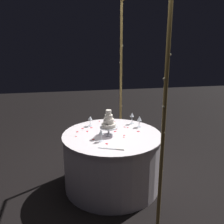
{
  "coord_description": "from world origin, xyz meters",
  "views": [
    {
      "loc": [
        3.07,
        -0.53,
        1.98
      ],
      "look_at": [
        0.0,
        0.0,
        1.03
      ],
      "focal_mm": 42.6,
      "sensor_mm": 36.0,
      "label": 1
    }
  ],
  "objects": [
    {
      "name": "rose_petal_0",
      "position": [
        -0.09,
        0.06,
        0.73
      ],
      "size": [
        0.03,
        0.04,
        0.0
      ],
      "primitive_type": "ellipsoid",
      "rotation": [
        0.0,
        0.0,
        4.88
      ],
      "color": "red",
      "rests_on": "main_table"
    },
    {
      "name": "rose_petal_11",
      "position": [
        -0.17,
        0.09,
        0.73
      ],
      "size": [
        0.03,
        0.03,
        0.0
      ],
      "primitive_type": "ellipsoid",
      "rotation": [
        0.0,
        0.0,
        0.38
      ],
      "color": "red",
      "rests_on": "main_table"
    },
    {
      "name": "wine_glass_2",
      "position": [
        -0.36,
        0.35,
        0.85
      ],
      "size": [
        0.06,
        0.06,
        0.16
      ],
      "color": "silver",
      "rests_on": "main_table"
    },
    {
      "name": "rose_petal_10",
      "position": [
        -0.04,
        0.36,
        0.73
      ],
      "size": [
        0.03,
        0.04,
        0.0
      ],
      "primitive_type": "ellipsoid",
      "rotation": [
        0.0,
        0.0,
        1.68
      ],
      "color": "red",
      "rests_on": "main_table"
    },
    {
      "name": "rose_petal_16",
      "position": [
        -0.29,
        -0.24,
        0.73
      ],
      "size": [
        0.03,
        0.04,
        0.0
      ],
      "primitive_type": "ellipsoid",
      "rotation": [
        0.0,
        0.0,
        1.71
      ],
      "color": "red",
      "rests_on": "main_table"
    },
    {
      "name": "cake_knife",
      "position": [
        0.43,
        -0.06,
        0.74
      ],
      "size": [
        0.13,
        0.28,
        0.01
      ],
      "color": "silver",
      "rests_on": "main_table"
    },
    {
      "name": "rose_petal_15",
      "position": [
        -0.21,
        0.25,
        0.73
      ],
      "size": [
        0.03,
        0.03,
        0.0
      ],
      "primitive_type": "ellipsoid",
      "rotation": [
        0.0,
        0.0,
        3.67
      ],
      "color": "red",
      "rests_on": "main_table"
    },
    {
      "name": "wine_glass_4",
      "position": [
        -0.21,
        0.41,
        0.85
      ],
      "size": [
        0.06,
        0.06,
        0.16
      ],
      "color": "silver",
      "rests_on": "main_table"
    },
    {
      "name": "tiered_cake",
      "position": [
        0.01,
        -0.04,
        0.9
      ],
      "size": [
        0.22,
        0.22,
        0.33
      ],
      "color": "silver",
      "rests_on": "main_table"
    },
    {
      "name": "wine_glass_3",
      "position": [
        0.19,
        -0.16,
        0.84
      ],
      "size": [
        0.06,
        0.06,
        0.15
      ],
      "color": "silver",
      "rests_on": "main_table"
    },
    {
      "name": "rose_petal_4",
      "position": [
        -0.47,
        0.12,
        0.73
      ],
      "size": [
        0.03,
        0.03,
        0.0
      ],
      "primitive_type": "ellipsoid",
      "rotation": [
        0.0,
        0.0,
        3.43
      ],
      "color": "red",
      "rests_on": "main_table"
    },
    {
      "name": "decorative_arch",
      "position": [
        -0.0,
        0.3,
        1.54
      ],
      "size": [
        1.94,
        0.06,
        2.42
      ],
      "color": "olive",
      "rests_on": "ground"
    },
    {
      "name": "main_table",
      "position": [
        0.0,
        0.0,
        0.37
      ],
      "size": [
        1.26,
        1.26,
        0.73
      ],
      "color": "white",
      "rests_on": "ground"
    },
    {
      "name": "rose_petal_6",
      "position": [
        -0.17,
        -0.3,
        0.73
      ],
      "size": [
        0.03,
        0.02,
        0.0
      ],
      "primitive_type": "ellipsoid",
      "rotation": [
        0.0,
        0.0,
        0.37
      ],
      "color": "red",
      "rests_on": "main_table"
    },
    {
      "name": "wine_glass_0",
      "position": [
        -0.39,
        0.02,
        0.86
      ],
      "size": [
        0.06,
        0.06,
        0.16
      ],
      "color": "silver",
      "rests_on": "main_table"
    },
    {
      "name": "rose_petal_2",
      "position": [
        -0.24,
        0.21,
        0.73
      ],
      "size": [
        0.03,
        0.03,
        0.0
      ],
      "primitive_type": "ellipsoid",
      "rotation": [
        0.0,
        0.0,
        4.25
      ],
      "color": "red",
      "rests_on": "main_table"
    },
    {
      "name": "rose_petal_14",
      "position": [
        -0.16,
        -0.3,
        0.73
      ],
      "size": [
        0.04,
        0.03,
        0.0
      ],
      "primitive_type": "ellipsoid",
      "rotation": [
        0.0,
        0.0,
        2.81
      ],
      "color": "red",
      "rests_on": "main_table"
    },
    {
      "name": "rose_petal_1",
      "position": [
        0.13,
        -0.25,
        0.73
      ],
      "size": [
        0.03,
        0.04,
        0.0
      ],
      "primitive_type": "ellipsoid",
      "rotation": [
        0.0,
        0.0,
        2.03
      ],
      "color": "red",
      "rests_on": "main_table"
    },
    {
      "name": "rose_petal_12",
      "position": [
        -0.01,
        -0.45,
        0.73
      ],
      "size": [
        0.03,
        0.03,
        0.0
      ],
      "primitive_type": "ellipsoid",
      "rotation": [
        0.0,
        0.0,
        4.17
      ],
      "color": "red",
      "rests_on": "main_table"
    },
    {
      "name": "wine_glass_1",
      "position": [
        -0.37,
        -0.24,
        0.84
      ],
      "size": [
        0.06,
        0.06,
        0.14
      ],
      "color": "silver",
      "rests_on": "main_table"
    },
    {
      "name": "rose_petal_8",
      "position": [
        -0.53,
        -0.09,
        0.73
      ],
      "size": [
        0.03,
        0.02,
        0.0
      ],
      "primitive_type": "ellipsoid",
      "rotation": [
        0.0,
        0.0,
        0.33
      ],
      "color": "red",
      "rests_on": "main_table"
    },
    {
      "name": "rose_petal_9",
      "position": [
        -0.27,
        -0.35,
        0.73
      ],
      "size": [
        0.03,
        0.04,
        0.0
      ],
      "primitive_type": "ellipsoid",
      "rotation": [
        0.0,
        0.0,
        1.3
      ],
      "color": "red",
      "rests_on": "main_table"
    },
    {
      "name": "rose_petal_5",
      "position": [
        0.06,
        0.14,
        0.73
      ],
      "size": [
        0.02,
        0.03,
        0.0
      ],
      "primitive_type": "ellipsoid",
      "rotation": [
        0.0,
        0.0,
        1.31
      ],
      "color": "red",
      "rests_on": "main_table"
    },
    {
      "name": "rose_petal_13",
      "position": [
        0.12,
        0.13,
        0.73
      ],
      "size": [
        0.02,
        0.03,
        0.0
      ],
      "primitive_type": "ellipsoid",
      "rotation": [
        0.0,
        0.0,
        4.49
      ],
      "color": "red",
      "rests_on": "main_table"
    },
    {
      "name": "ground_plane",
      "position": [
        0.0,
        0.0,
        0.0
      ],
      "size": [
        12.0,
        12.0,
        0.0
      ],
      "primitive_type": "plane",
      "color": "black"
    },
    {
      "name": "rose_petal_3",
      "position": [
        -0.17,
        -0.43,
        0.73
      ],
      "size": [
        0.04,
        0.04,
        0.0
      ],
      "primitive_type": "ellipsoid",
      "rotation": [
        0.0,
        0.0,
        5.93
      ],
      "color": "red",
      "rests_on": "main_table"
    },
    {
      "name": "rose_petal_7",
      "position": [
        0.28,
        -0.11,
        0.73
      ],
      "size": [
        0.05,
        0.04,
        0.0
      ],
      "primitive_type": "ellipsoid",
      "rotation": [
        0.0,
        0.0,
        3.66
      ],
      "color": "red",
      "rests_on": "main_table"
    }
  ]
}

